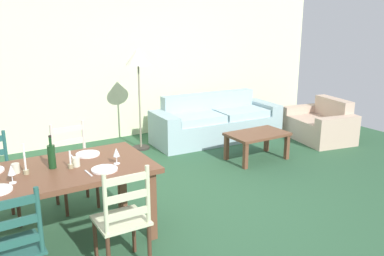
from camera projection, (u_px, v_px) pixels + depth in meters
The scene contains 21 objects.
ground_plane at pixel (194, 213), 4.54m from camera, with size 9.60×9.60×0.02m, color #2B5336.
wall_far at pixel (93, 63), 6.90m from camera, with size 9.60×0.16×2.70m, color beige.
dining_table at pixel (49, 180), 3.73m from camera, with size 1.90×0.96×0.75m.
dining_chair_near_left at pixel (13, 249), 2.96m from camera, with size 0.43×0.41×0.96m.
dining_chair_near_right at pixel (123, 219), 3.38m from camera, with size 0.42×0.40×0.96m.
dining_chair_far_right at pixel (74, 166), 4.61m from camera, with size 0.44×0.42×0.96m.
dinner_plate_near_right at pixel (104, 169), 3.72m from camera, with size 0.24×0.24×0.02m, color white.
fork_near_right at pixel (88, 173), 3.65m from camera, with size 0.02×0.17×0.01m, color silver.
dinner_plate_far_right at pixel (88, 154), 4.13m from camera, with size 0.24×0.24×0.02m, color white.
fork_far_right at pixel (73, 157), 4.06m from camera, with size 0.02×0.17×0.01m, color silver.
wine_bottle at pixel (52, 156), 3.75m from camera, with size 0.07×0.07×0.32m.
wine_glass_near_left at pixel (11, 171), 3.41m from camera, with size 0.06×0.06×0.16m.
wine_glass_near_right at pixel (116, 153), 3.86m from camera, with size 0.06×0.06×0.16m.
coffee_cup_primary at pixel (76, 162), 3.81m from camera, with size 0.07×0.07×0.09m, color beige.
coffee_cup_secondary at pixel (16, 168), 3.64m from camera, with size 0.07×0.07×0.09m, color beige.
candle_tall at pixel (25, 165), 3.61m from camera, with size 0.05×0.05×0.29m.
candle_short at pixel (71, 164), 3.76m from camera, with size 0.05×0.05×0.17m.
couch at pixel (215, 123), 7.20m from camera, with size 2.32×0.91×0.80m.
coffee_table at pixel (257, 137), 6.15m from camera, with size 0.90×0.56×0.42m.
armchair_upholstered at pixel (321, 125), 7.21m from camera, with size 1.00×1.29×0.72m.
standing_lamp at pixel (138, 63), 6.38m from camera, with size 0.40×0.40×1.64m.
Camera 1 is at (-2.16, -3.51, 2.10)m, focal length 38.08 mm.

